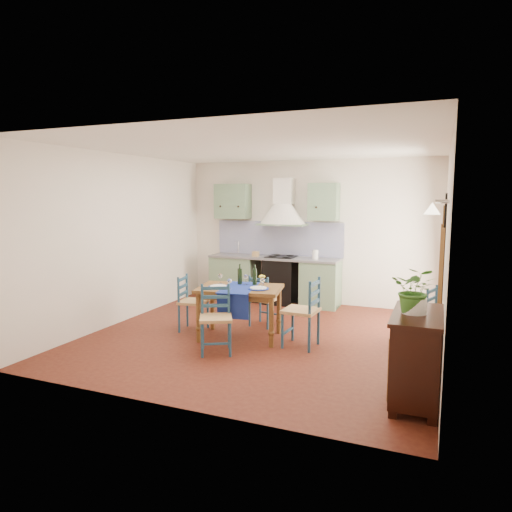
{
  "coord_description": "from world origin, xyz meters",
  "views": [
    {
      "loc": [
        2.43,
        -6.21,
        2.1
      ],
      "look_at": [
        -0.22,
        0.3,
        1.18
      ],
      "focal_mm": 32.0,
      "sensor_mm": 36.0,
      "label": 1
    }
  ],
  "objects_px": {
    "dining_table": "(240,293)",
    "potted_plant": "(415,290)",
    "chair_near": "(216,318)",
    "sideboard": "(416,354)"
  },
  "relations": [
    {
      "from": "dining_table",
      "to": "sideboard",
      "type": "distance_m",
      "value": 2.85
    },
    {
      "from": "chair_near",
      "to": "potted_plant",
      "type": "height_order",
      "value": "potted_plant"
    },
    {
      "from": "sideboard",
      "to": "potted_plant",
      "type": "distance_m",
      "value": 0.67
    },
    {
      "from": "sideboard",
      "to": "dining_table",
      "type": "bearing_deg",
      "value": 153.2
    },
    {
      "from": "dining_table",
      "to": "chair_near",
      "type": "relative_size",
      "value": 1.46
    },
    {
      "from": "chair_near",
      "to": "potted_plant",
      "type": "relative_size",
      "value": 1.92
    },
    {
      "from": "dining_table",
      "to": "potted_plant",
      "type": "relative_size",
      "value": 2.8
    },
    {
      "from": "chair_near",
      "to": "potted_plant",
      "type": "xyz_separation_m",
      "value": [
        2.55,
        -0.61,
        0.7
      ]
    },
    {
      "from": "sideboard",
      "to": "potted_plant",
      "type": "bearing_deg",
      "value": -151.06
    },
    {
      "from": "dining_table",
      "to": "chair_near",
      "type": "height_order",
      "value": "dining_table"
    }
  ]
}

